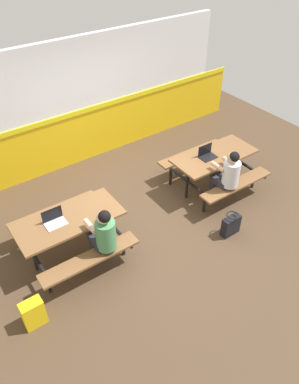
{
  "coord_description": "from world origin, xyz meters",
  "views": [
    {
      "loc": [
        -3.01,
        -4.29,
        4.65
      ],
      "look_at": [
        0.0,
        -0.13,
        0.55
      ],
      "focal_mm": 35.35,
      "sensor_mm": 36.0,
      "label": 1
    }
  ],
  "objects_px": {
    "picnic_table_right": "(214,162)",
    "backpack_dark": "(33,313)",
    "laptop_silver": "(55,220)",
    "tote_bag_bright": "(231,225)",
    "student_further": "(228,174)",
    "picnic_table_left": "(70,227)",
    "student_nearer": "(103,234)",
    "laptop_dark": "(207,155)"
  },
  "relations": [
    {
      "from": "picnic_table_right",
      "to": "backpack_dark",
      "type": "distance_m",
      "value": 4.18
    },
    {
      "from": "laptop_silver",
      "to": "tote_bag_bright",
      "type": "relative_size",
      "value": 0.75
    },
    {
      "from": "student_further",
      "to": "backpack_dark",
      "type": "distance_m",
      "value": 3.91
    },
    {
      "from": "picnic_table_left",
      "to": "picnic_table_right",
      "type": "xyz_separation_m",
      "value": [
        3.05,
        -0.0,
        0.0
      ]
    },
    {
      "from": "student_further",
      "to": "laptop_silver",
      "type": "height_order",
      "value": "student_further"
    },
    {
      "from": "backpack_dark",
      "to": "tote_bag_bright",
      "type": "distance_m",
      "value": 3.42
    },
    {
      "from": "picnic_table_right",
      "to": "tote_bag_bright",
      "type": "bearing_deg",
      "value": -119.5
    },
    {
      "from": "student_nearer",
      "to": "laptop_dark",
      "type": "xyz_separation_m",
      "value": [
        2.6,
        0.6,
        0.08
      ]
    },
    {
      "from": "student_further",
      "to": "tote_bag_bright",
      "type": "height_order",
      "value": "student_further"
    },
    {
      "from": "picnic_table_right",
      "to": "student_further",
      "type": "relative_size",
      "value": 1.37
    },
    {
      "from": "picnic_table_right",
      "to": "laptop_dark",
      "type": "height_order",
      "value": "laptop_dark"
    },
    {
      "from": "student_nearer",
      "to": "laptop_silver",
      "type": "height_order",
      "value": "student_nearer"
    },
    {
      "from": "backpack_dark",
      "to": "laptop_dark",
      "type": "bearing_deg",
      "value": 12.88
    },
    {
      "from": "laptop_silver",
      "to": "picnic_table_right",
      "type": "bearing_deg",
      "value": -0.77
    },
    {
      "from": "tote_bag_bright",
      "to": "backpack_dark",
      "type": "bearing_deg",
      "value": 174.48
    },
    {
      "from": "student_further",
      "to": "laptop_dark",
      "type": "relative_size",
      "value": 3.73
    },
    {
      "from": "picnic_table_left",
      "to": "laptop_silver",
      "type": "height_order",
      "value": "laptop_silver"
    },
    {
      "from": "student_nearer",
      "to": "tote_bag_bright",
      "type": "xyz_separation_m",
      "value": [
        2.1,
        -0.63,
        -0.51
      ]
    },
    {
      "from": "picnic_table_left",
      "to": "student_further",
      "type": "bearing_deg",
      "value": -11.07
    },
    {
      "from": "laptop_silver",
      "to": "laptop_dark",
      "type": "bearing_deg",
      "value": -0.07
    },
    {
      "from": "picnic_table_right",
      "to": "student_nearer",
      "type": "xyz_separation_m",
      "value": [
        -2.77,
        -0.56,
        0.14
      ]
    },
    {
      "from": "picnic_table_left",
      "to": "picnic_table_right",
      "type": "bearing_deg",
      "value": -0.06
    },
    {
      "from": "student_nearer",
      "to": "laptop_silver",
      "type": "bearing_deg",
      "value": 128.94
    },
    {
      "from": "laptop_dark",
      "to": "tote_bag_bright",
      "type": "bearing_deg",
      "value": -112.36
    },
    {
      "from": "student_nearer",
      "to": "picnic_table_right",
      "type": "bearing_deg",
      "value": 11.39
    },
    {
      "from": "picnic_table_left",
      "to": "laptop_dark",
      "type": "distance_m",
      "value": 2.89
    },
    {
      "from": "student_further",
      "to": "backpack_dark",
      "type": "bearing_deg",
      "value": -175.55
    },
    {
      "from": "student_further",
      "to": "tote_bag_bright",
      "type": "bearing_deg",
      "value": -126.15
    },
    {
      "from": "picnic_table_right",
      "to": "student_further",
      "type": "height_order",
      "value": "student_further"
    },
    {
      "from": "student_nearer",
      "to": "tote_bag_bright",
      "type": "distance_m",
      "value": 2.25
    },
    {
      "from": "laptop_dark",
      "to": "backpack_dark",
      "type": "distance_m",
      "value": 4.05
    },
    {
      "from": "picnic_table_right",
      "to": "student_further",
      "type": "xyz_separation_m",
      "value": [
        -0.21,
        -0.55,
        0.14
      ]
    },
    {
      "from": "student_nearer",
      "to": "backpack_dark",
      "type": "xyz_separation_m",
      "value": [
        -1.31,
        -0.3,
        -0.49
      ]
    },
    {
      "from": "picnic_table_left",
      "to": "laptop_silver",
      "type": "relative_size",
      "value": 5.12
    },
    {
      "from": "student_nearer",
      "to": "laptop_silver",
      "type": "relative_size",
      "value": 3.73
    },
    {
      "from": "picnic_table_right",
      "to": "backpack_dark",
      "type": "relative_size",
      "value": 3.77
    },
    {
      "from": "laptop_silver",
      "to": "picnic_table_left",
      "type": "bearing_deg",
      "value": -11.31
    },
    {
      "from": "laptop_silver",
      "to": "backpack_dark",
      "type": "distance_m",
      "value": 1.34
    },
    {
      "from": "laptop_silver",
      "to": "backpack_dark",
      "type": "xyz_separation_m",
      "value": [
        -0.82,
        -0.9,
        -0.57
      ]
    },
    {
      "from": "student_nearer",
      "to": "backpack_dark",
      "type": "bearing_deg",
      "value": -167.24
    },
    {
      "from": "picnic_table_left",
      "to": "laptop_silver",
      "type": "distance_m",
      "value": 0.3
    },
    {
      "from": "laptop_silver",
      "to": "tote_bag_bright",
      "type": "bearing_deg",
      "value": -25.38
    }
  ]
}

